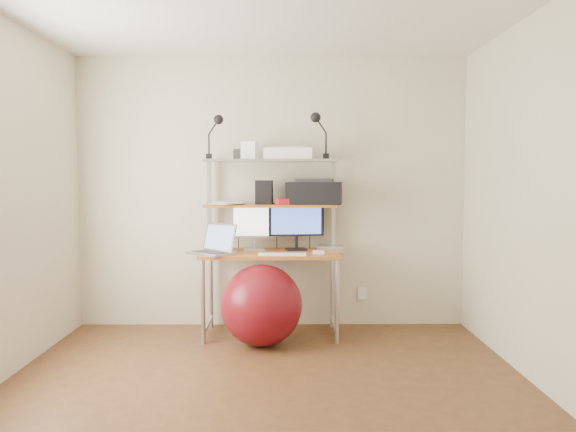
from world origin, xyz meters
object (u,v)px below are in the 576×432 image
(laptop, at_px, (215,247))
(monitor_black, at_px, (296,222))
(monitor_silver, at_px, (254,224))
(printer, at_px, (314,192))
(exercise_ball, at_px, (261,305))

(laptop, bearing_deg, monitor_black, 61.16)
(monitor_silver, height_order, monitor_black, monitor_black)
(printer, height_order, exercise_ball, printer)
(monitor_silver, relative_size, printer, 0.85)
(monitor_black, height_order, exercise_ball, monitor_black)
(exercise_ball, bearing_deg, monitor_silver, 101.08)
(monitor_black, distance_m, laptop, 0.77)
(exercise_ball, bearing_deg, monitor_black, 56.22)
(monitor_silver, xyz_separation_m, laptop, (-0.32, -0.22, -0.18))
(laptop, height_order, printer, printer)
(monitor_silver, bearing_deg, exercise_ball, -87.02)
(laptop, distance_m, exercise_ball, 0.64)
(monitor_silver, xyz_separation_m, printer, (0.54, 0.04, 0.28))
(printer, bearing_deg, monitor_black, -170.41)
(laptop, relative_size, printer, 0.90)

